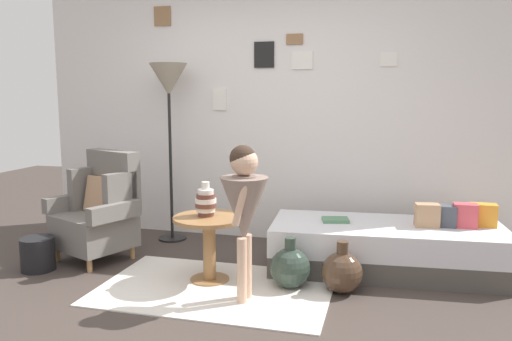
{
  "coord_description": "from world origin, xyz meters",
  "views": [
    {
      "loc": [
        1.2,
        -3.03,
        1.46
      ],
      "look_at": [
        0.15,
        0.95,
        0.85
      ],
      "focal_mm": 35.28,
      "sensor_mm": 36.0,
      "label": 1
    }
  ],
  "objects_px": {
    "armchair": "(100,211)",
    "vase_striped": "(206,202)",
    "demijohn_far": "(342,272)",
    "floor_lamp": "(169,88)",
    "book_on_daybed": "(335,220)",
    "magazine_basket": "(38,254)",
    "side_table": "(209,235)",
    "daybed": "(386,248)",
    "person_child": "(244,203)",
    "demijohn_near": "(290,268)"
  },
  "relations": [
    {
      "from": "armchair",
      "to": "demijohn_far",
      "type": "bearing_deg",
      "value": -6.93
    },
    {
      "from": "demijohn_near",
      "to": "magazine_basket",
      "type": "height_order",
      "value": "demijohn_near"
    },
    {
      "from": "magazine_basket",
      "to": "person_child",
      "type": "bearing_deg",
      "value": -5.54
    },
    {
      "from": "side_table",
      "to": "magazine_basket",
      "type": "distance_m",
      "value": 1.52
    },
    {
      "from": "book_on_daybed",
      "to": "demijohn_far",
      "type": "distance_m",
      "value": 0.63
    },
    {
      "from": "person_child",
      "to": "side_table",
      "type": "bearing_deg",
      "value": 140.34
    },
    {
      "from": "person_child",
      "to": "demijohn_near",
      "type": "bearing_deg",
      "value": 51.62
    },
    {
      "from": "person_child",
      "to": "demijohn_near",
      "type": "relative_size",
      "value": 2.85
    },
    {
      "from": "demijohn_near",
      "to": "side_table",
      "type": "bearing_deg",
      "value": -178.04
    },
    {
      "from": "vase_striped",
      "to": "floor_lamp",
      "type": "xyz_separation_m",
      "value": [
        -0.75,
        0.99,
        0.91
      ]
    },
    {
      "from": "armchair",
      "to": "magazine_basket",
      "type": "height_order",
      "value": "armchair"
    },
    {
      "from": "demijohn_far",
      "to": "book_on_daybed",
      "type": "bearing_deg",
      "value": 101.33
    },
    {
      "from": "side_table",
      "to": "vase_striped",
      "type": "distance_m",
      "value": 0.26
    },
    {
      "from": "armchair",
      "to": "demijohn_far",
      "type": "distance_m",
      "value": 2.22
    },
    {
      "from": "daybed",
      "to": "book_on_daybed",
      "type": "xyz_separation_m",
      "value": [
        -0.43,
        -0.01,
        0.22
      ]
    },
    {
      "from": "book_on_daybed",
      "to": "person_child",
      "type": "bearing_deg",
      "value": -121.06
    },
    {
      "from": "side_table",
      "to": "book_on_daybed",
      "type": "distance_m",
      "value": 1.1
    },
    {
      "from": "side_table",
      "to": "person_child",
      "type": "relative_size",
      "value": 0.5
    },
    {
      "from": "person_child",
      "to": "demijohn_far",
      "type": "distance_m",
      "value": 0.93
    },
    {
      "from": "side_table",
      "to": "demijohn_near",
      "type": "height_order",
      "value": "side_table"
    },
    {
      "from": "armchair",
      "to": "demijohn_far",
      "type": "relative_size",
      "value": 2.46
    },
    {
      "from": "vase_striped",
      "to": "demijohn_far",
      "type": "bearing_deg",
      "value": 0.53
    },
    {
      "from": "magazine_basket",
      "to": "book_on_daybed",
      "type": "bearing_deg",
      "value": 16.72
    },
    {
      "from": "side_table",
      "to": "book_on_daybed",
      "type": "xyz_separation_m",
      "value": [
        0.93,
        0.59,
        0.04
      ]
    },
    {
      "from": "book_on_daybed",
      "to": "armchair",
      "type": "bearing_deg",
      "value": -171.86
    },
    {
      "from": "magazine_basket",
      "to": "side_table",
      "type": "bearing_deg",
      "value": 5.11
    },
    {
      "from": "floor_lamp",
      "to": "demijohn_far",
      "type": "height_order",
      "value": "floor_lamp"
    },
    {
      "from": "vase_striped",
      "to": "person_child",
      "type": "bearing_deg",
      "value": -39.1
    },
    {
      "from": "vase_striped",
      "to": "book_on_daybed",
      "type": "bearing_deg",
      "value": 30.89
    },
    {
      "from": "daybed",
      "to": "vase_striped",
      "type": "relative_size",
      "value": 7.19
    },
    {
      "from": "daybed",
      "to": "floor_lamp",
      "type": "relative_size",
      "value": 1.1
    },
    {
      "from": "daybed",
      "to": "floor_lamp",
      "type": "xyz_separation_m",
      "value": [
        -2.13,
        0.41,
        1.34
      ]
    },
    {
      "from": "daybed",
      "to": "demijohn_near",
      "type": "relative_size",
      "value": 4.94
    },
    {
      "from": "demijohn_near",
      "to": "daybed",
      "type": "bearing_deg",
      "value": 39.49
    },
    {
      "from": "daybed",
      "to": "floor_lamp",
      "type": "height_order",
      "value": "floor_lamp"
    },
    {
      "from": "armchair",
      "to": "book_on_daybed",
      "type": "height_order",
      "value": "armchair"
    },
    {
      "from": "floor_lamp",
      "to": "book_on_daybed",
      "type": "xyz_separation_m",
      "value": [
        1.7,
        -0.42,
        -1.13
      ]
    },
    {
      "from": "daybed",
      "to": "book_on_daybed",
      "type": "relative_size",
      "value": 8.88
    },
    {
      "from": "vase_striped",
      "to": "person_child",
      "type": "height_order",
      "value": "person_child"
    },
    {
      "from": "person_child",
      "to": "daybed",
      "type": "bearing_deg",
      "value": 43.36
    },
    {
      "from": "side_table",
      "to": "demijohn_far",
      "type": "bearing_deg",
      "value": 1.62
    },
    {
      "from": "floor_lamp",
      "to": "side_table",
      "type": "bearing_deg",
      "value": -52.53
    },
    {
      "from": "armchair",
      "to": "vase_striped",
      "type": "distance_m",
      "value": 1.17
    },
    {
      "from": "armchair",
      "to": "floor_lamp",
      "type": "height_order",
      "value": "floor_lamp"
    },
    {
      "from": "floor_lamp",
      "to": "person_child",
      "type": "bearing_deg",
      "value": -48.95
    },
    {
      "from": "floor_lamp",
      "to": "armchair",
      "type": "bearing_deg",
      "value": -117.48
    },
    {
      "from": "book_on_daybed",
      "to": "demijohn_near",
      "type": "xyz_separation_m",
      "value": [
        -0.28,
        -0.57,
        -0.26
      ]
    },
    {
      "from": "person_child",
      "to": "demijohn_near",
      "type": "height_order",
      "value": "person_child"
    },
    {
      "from": "floor_lamp",
      "to": "demijohn_far",
      "type": "relative_size",
      "value": 4.52
    },
    {
      "from": "armchair",
      "to": "book_on_daybed",
      "type": "xyz_separation_m",
      "value": [
        2.08,
        0.3,
        -0.02
      ]
    }
  ]
}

